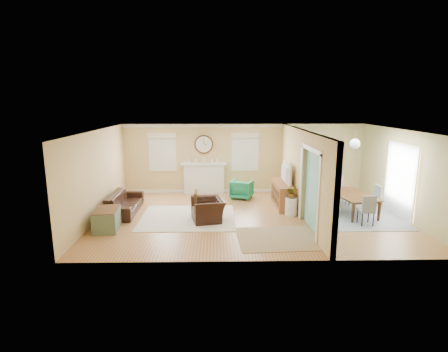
{
  "coord_description": "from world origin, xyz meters",
  "views": [
    {
      "loc": [
        -1.01,
        -10.02,
        3.38
      ],
      "look_at": [
        -0.8,
        0.3,
        1.2
      ],
      "focal_mm": 28.0,
      "sensor_mm": 36.0,
      "label": 1
    }
  ],
  "objects_px": {
    "credenza": "(283,195)",
    "dining_table": "(352,204)",
    "green_chair": "(242,189)",
    "sofa": "(124,203)",
    "eames_chair": "(208,210)"
  },
  "relations": [
    {
      "from": "sofa",
      "to": "eames_chair",
      "type": "height_order",
      "value": "eames_chair"
    },
    {
      "from": "eames_chair",
      "to": "dining_table",
      "type": "height_order",
      "value": "eames_chair"
    },
    {
      "from": "sofa",
      "to": "eames_chair",
      "type": "bearing_deg",
      "value": -109.04
    },
    {
      "from": "eames_chair",
      "to": "credenza",
      "type": "bearing_deg",
      "value": 106.97
    },
    {
      "from": "credenza",
      "to": "dining_table",
      "type": "relative_size",
      "value": 0.91
    },
    {
      "from": "eames_chair",
      "to": "credenza",
      "type": "height_order",
      "value": "credenza"
    },
    {
      "from": "sofa",
      "to": "credenza",
      "type": "bearing_deg",
      "value": -85.49
    },
    {
      "from": "green_chair",
      "to": "dining_table",
      "type": "relative_size",
      "value": 0.41
    },
    {
      "from": "credenza",
      "to": "dining_table",
      "type": "height_order",
      "value": "credenza"
    },
    {
      "from": "green_chair",
      "to": "credenza",
      "type": "distance_m",
      "value": 1.66
    },
    {
      "from": "green_chair",
      "to": "credenza",
      "type": "height_order",
      "value": "credenza"
    },
    {
      "from": "credenza",
      "to": "dining_table",
      "type": "xyz_separation_m",
      "value": [
        2.0,
        -0.8,
        -0.08
      ]
    },
    {
      "from": "green_chair",
      "to": "dining_table",
      "type": "bearing_deg",
      "value": 171.02
    },
    {
      "from": "sofa",
      "to": "credenza",
      "type": "relative_size",
      "value": 1.3
    },
    {
      "from": "green_chair",
      "to": "credenza",
      "type": "bearing_deg",
      "value": 161.64
    }
  ]
}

